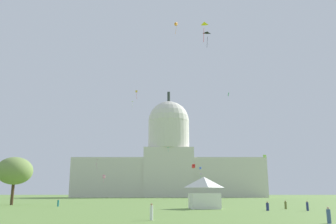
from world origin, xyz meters
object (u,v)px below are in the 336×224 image
object	(u,v)px
tree_west_far	(14,171)
kite_red_low	(193,166)
person_denim_back_left	(328,216)
kite_green_high	(228,94)
kite_violet_low	(200,175)
kite_gold_high	(136,92)
kite_lime_low	(264,156)
kite_yellow_mid	(204,25)
kite_orange_high	(176,24)
kite_magenta_mid	(96,161)
kite_blue_low	(200,168)
kite_white_high	(133,103)
person_olive_near_tree_east	(285,205)
kite_pink_low	(104,177)
event_tent	(204,193)
capitol_building	(169,163)
person_navy_edge_west	(267,207)
person_teal_near_tent	(58,203)
person_white_near_tree_west	(151,212)
person_navy_lawn_far_right	(307,206)
kite_turquoise_mid	(169,149)
kite_black_high	(207,34)

from	to	relation	value
tree_west_far	kite_red_low	xyz separation A→B (m)	(46.76, 46.78, 4.48)
person_denim_back_left	kite_green_high	size ratio (longest dim) A/B	1.03
kite_violet_low	kite_gold_high	xyz separation A→B (m)	(-29.32, -32.71, 33.40)
kite_lime_low	kite_yellow_mid	size ratio (longest dim) A/B	0.36
kite_orange_high	kite_gold_high	world-z (taller)	kite_orange_high
kite_magenta_mid	kite_blue_low	xyz separation A→B (m)	(50.34, -17.54, -4.68)
kite_white_high	kite_blue_low	size ratio (longest dim) A/B	3.98
person_olive_near_tree_east	kite_lime_low	bearing A→B (deg)	2.15
kite_lime_low	kite_pink_low	world-z (taller)	kite_lime_low
event_tent	capitol_building	bearing A→B (deg)	86.09
kite_white_high	kite_red_low	world-z (taller)	kite_white_high
kite_pink_low	kite_white_high	xyz separation A→B (m)	(12.10, -1.41, 32.80)
kite_orange_high	kite_gold_high	xyz separation A→B (m)	(-16.10, 36.73, -12.61)
kite_green_high	person_navy_edge_west	bearing A→B (deg)	-153.19
person_olive_near_tree_east	person_teal_near_tent	world-z (taller)	person_teal_near_tent
kite_orange_high	kite_blue_low	distance (m)	68.67
event_tent	person_teal_near_tent	size ratio (longest dim) A/B	3.83
kite_orange_high	kite_gold_high	size ratio (longest dim) A/B	1.05
kite_green_high	person_white_near_tree_west	bearing A→B (deg)	-163.01
kite_green_high	kite_magenta_mid	xyz separation A→B (m)	(-59.15, 45.69, -21.58)
person_teal_near_tent	person_navy_edge_west	bearing A→B (deg)	-147.68
kite_lime_low	kite_red_low	xyz separation A→B (m)	(-28.22, -4.64, -4.21)
kite_yellow_mid	kite_white_high	size ratio (longest dim) A/B	0.91
person_navy_lawn_far_right	kite_red_low	bearing A→B (deg)	55.58
kite_yellow_mid	kite_green_high	bearing A→B (deg)	86.07
event_tent	person_navy_edge_west	world-z (taller)	event_tent
tree_west_far	person_denim_back_left	xyz separation A→B (m)	(52.88, -50.72, -7.28)
kite_turquoise_mid	tree_west_far	bearing A→B (deg)	113.86
kite_pink_low	kite_blue_low	distance (m)	42.83
person_navy_edge_west	kite_orange_high	distance (m)	75.29
person_denim_back_left	kite_lime_low	size ratio (longest dim) A/B	1.21
capitol_building	person_teal_near_tent	world-z (taller)	capitol_building
tree_west_far	person_denim_back_left	bearing A→B (deg)	-43.80
person_teal_near_tent	kite_red_low	xyz separation A→B (m)	(32.89, 55.97, 11.77)
person_teal_near_tent	kite_yellow_mid	world-z (taller)	kite_yellow_mid
event_tent	kite_blue_low	distance (m)	93.16
event_tent	person_white_near_tree_west	size ratio (longest dim) A/B	3.37
event_tent	person_olive_near_tree_east	size ratio (longest dim) A/B	4.00
kite_pink_low	kite_magenta_mid	bearing A→B (deg)	20.36
person_white_near_tree_west	kite_white_high	size ratio (longest dim) A/B	0.44
kite_turquoise_mid	person_teal_near_tent	bearing A→B (deg)	122.46
person_olive_near_tree_east	kite_white_high	xyz separation A→B (m)	(-37.29, 89.88, 41.79)
person_teal_near_tent	kite_black_high	distance (m)	53.06
person_white_near_tree_west	kite_blue_low	xyz separation A→B (m)	(16.27, 119.27, 12.67)
event_tent	kite_turquoise_mid	bearing A→B (deg)	86.72
kite_pink_low	kite_green_high	xyz separation A→B (m)	(51.42, -26.23, 30.10)
person_denim_back_left	kite_black_high	xyz separation A→B (m)	(-5.81, 46.19, 41.11)
capitol_building	kite_magenta_mid	bearing A→B (deg)	-134.56
kite_lime_low	kite_black_high	distance (m)	67.39
event_tent	person_navy_edge_west	bearing A→B (deg)	-41.69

